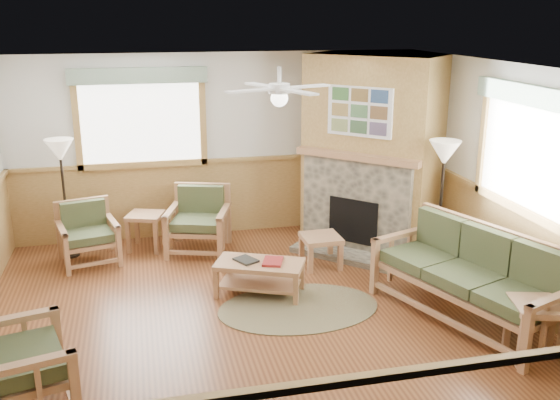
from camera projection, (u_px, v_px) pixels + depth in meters
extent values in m
cube|color=brown|center=(259.00, 321.00, 6.81)|extent=(6.00, 6.00, 0.01)
cube|color=white|center=(256.00, 70.00, 6.04)|extent=(6.00, 6.00, 0.01)
cube|color=silver|center=(219.00, 145.00, 9.22)|extent=(6.00, 0.02, 2.70)
cube|color=silver|center=(357.00, 350.00, 3.63)|extent=(6.00, 0.02, 2.70)
cube|color=silver|center=(517.00, 186.00, 7.07)|extent=(0.02, 6.00, 2.70)
cylinder|color=brown|center=(298.00, 308.00, 7.10)|extent=(2.43, 2.43, 0.01)
cube|color=maroon|center=(273.00, 260.00, 7.33)|extent=(0.31, 0.36, 0.03)
cube|color=black|center=(246.00, 259.00, 7.38)|extent=(0.30, 0.33, 0.03)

